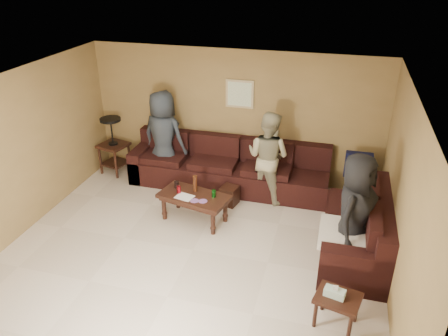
# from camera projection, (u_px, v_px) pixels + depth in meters

# --- Properties ---
(room) EXTENTS (5.60, 5.50, 2.50)m
(room) POSITION_uv_depth(u_px,v_px,m) (189.00, 149.00, 5.81)
(room) COLOR beige
(room) RESTS_ON ground
(sectional_sofa) EXTENTS (4.65, 2.90, 0.97)m
(sectional_sofa) POSITION_uv_depth(u_px,v_px,m) (266.00, 190.00, 7.53)
(sectional_sofa) COLOR black
(sectional_sofa) RESTS_ON ground
(coffee_table) EXTENTS (1.23, 0.80, 0.76)m
(coffee_table) POSITION_uv_depth(u_px,v_px,m) (194.00, 199.00, 7.11)
(coffee_table) COLOR black
(coffee_table) RESTS_ON ground
(end_table_left) EXTENTS (0.61, 0.61, 1.15)m
(end_table_left) POSITION_uv_depth(u_px,v_px,m) (113.00, 144.00, 8.61)
(end_table_left) COLOR black
(end_table_left) RESTS_ON ground
(side_table_right) EXTENTS (0.59, 0.52, 0.57)m
(side_table_right) POSITION_uv_depth(u_px,v_px,m) (337.00, 300.00, 5.10)
(side_table_right) COLOR black
(side_table_right) RESTS_ON ground
(waste_bin) EXTENTS (0.33, 0.33, 0.33)m
(waste_bin) POSITION_uv_depth(u_px,v_px,m) (229.00, 196.00, 7.68)
(waste_bin) COLOR black
(waste_bin) RESTS_ON ground
(wall_art) EXTENTS (0.52, 0.04, 0.52)m
(wall_art) POSITION_uv_depth(u_px,v_px,m) (240.00, 94.00, 7.91)
(wall_art) COLOR tan
(wall_art) RESTS_ON ground
(person_left) EXTENTS (0.96, 0.72, 1.78)m
(person_left) POSITION_uv_depth(u_px,v_px,m) (164.00, 137.00, 8.20)
(person_left) COLOR #282F38
(person_left) RESTS_ON ground
(person_middle) EXTENTS (0.96, 0.85, 1.64)m
(person_middle) POSITION_uv_depth(u_px,v_px,m) (268.00, 157.00, 7.58)
(person_middle) COLOR tan
(person_middle) RESTS_ON ground
(person_right) EXTENTS (0.81, 0.98, 1.72)m
(person_right) POSITION_uv_depth(u_px,v_px,m) (354.00, 213.00, 5.88)
(person_right) COLOR black
(person_right) RESTS_ON ground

